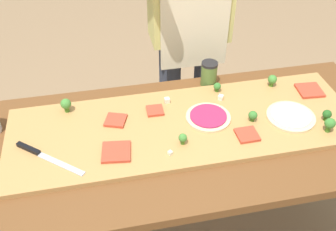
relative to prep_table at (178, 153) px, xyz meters
The scene contains 22 objects.
prep_table is the anchor object (origin of this frame).
cutting_board 0.13m from the prep_table, 49.80° to the left, with size 1.46×0.48×0.02m, color #B27F47.
chefs_knife 0.56m from the prep_table, behind, with size 0.26×0.22×0.02m.
pizza_whole_beet_magenta 0.20m from the prep_table, 22.40° to the left, with size 0.19×0.19×0.02m.
pizza_whole_white_garlic 0.50m from the prep_table, ahead, with size 0.20×0.20×0.02m.
pizza_slice_center 0.21m from the prep_table, 116.19° to the left, with size 0.07×0.07×0.01m, color #BC3D28.
pizza_slice_far_right 0.30m from the prep_table, 154.65° to the left, with size 0.08×0.08×0.01m, color #BC3D28.
pizza_slice_far_left 0.30m from the prep_table, 16.62° to the right, with size 0.08×0.08×0.01m, color #BC3D28.
pizza_slice_near_right 0.30m from the prep_table, 165.05° to the right, with size 0.11×0.11×0.01m, color #BC3D28.
pizza_slice_near_left 0.68m from the prep_table, 12.83° to the left, with size 0.11×0.11×0.01m, color #BC3D28.
broccoli_floret_center_right 0.52m from the prep_table, 153.12° to the left, with size 0.05×0.05×0.06m.
broccoli_floret_front_mid 0.17m from the prep_table, 93.52° to the right, with size 0.03×0.03×0.05m.
broccoli_floret_center_left 0.64m from the prep_table, ahead, with size 0.04×0.04×0.05m.
broccoli_floret_back_mid 0.57m from the prep_table, 24.34° to the left, with size 0.04×0.04×0.06m.
broccoli_floret_front_right 0.36m from the prep_table, 45.17° to the left, with size 0.03×0.03×0.05m.
broccoli_floret_back_left 0.35m from the prep_table, ahead, with size 0.04×0.04×0.05m.
broccoli_floret_front_left 0.63m from the prep_table, 11.30° to the right, with size 0.04×0.04×0.06m.
cheese_crumble_a 0.32m from the prep_table, 36.75° to the left, with size 0.02×0.02×0.02m, color silver.
cheese_crumble_b 0.24m from the prep_table, 92.11° to the left, with size 0.02×0.02×0.02m, color silver.
cheese_crumble_c 0.19m from the prep_table, 117.14° to the right, with size 0.01×0.01×0.01m, color silver.
sauce_jar 0.43m from the prep_table, 56.04° to the left, with size 0.08×0.08×0.12m.
cook_center 0.71m from the prep_table, 72.35° to the left, with size 0.54×0.39×1.67m.
Camera 1 is at (-0.27, -1.12, 1.87)m, focal length 40.95 mm.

